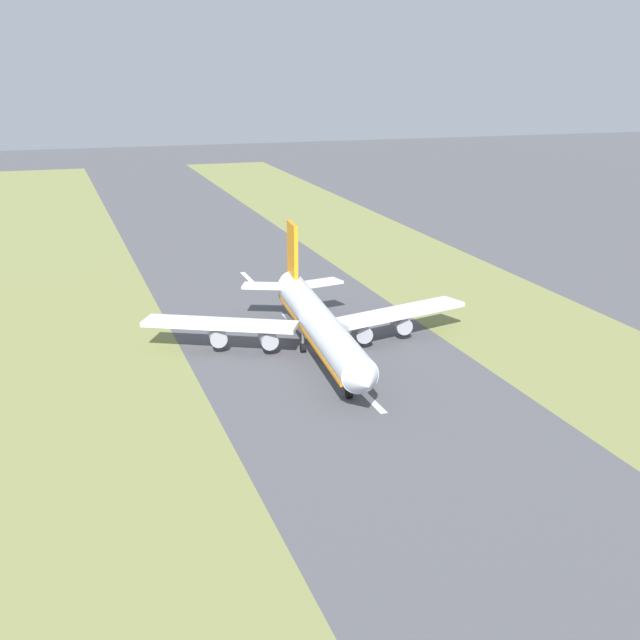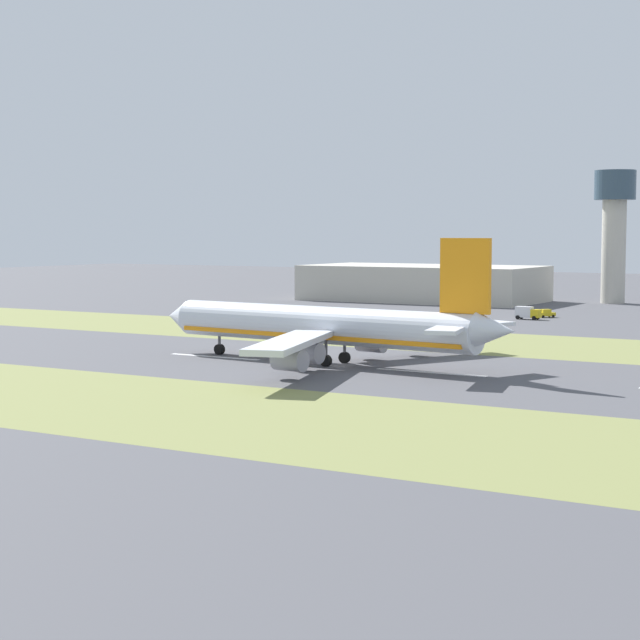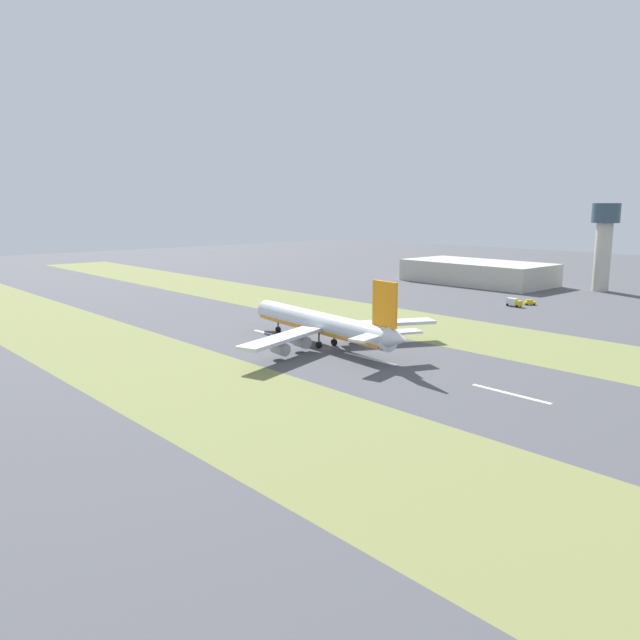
% 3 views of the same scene
% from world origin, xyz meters
% --- Properties ---
extents(ground_plane, '(800.00, 800.00, 0.00)m').
position_xyz_m(ground_plane, '(0.00, 0.00, 0.00)').
color(ground_plane, '#4C4C51').
extents(grass_median_west, '(40.00, 600.00, 0.01)m').
position_xyz_m(grass_median_west, '(-45.00, 0.00, 0.00)').
color(grass_median_west, olive).
rests_on(grass_median_west, ground).
extents(grass_median_east, '(40.00, 600.00, 0.01)m').
position_xyz_m(grass_median_east, '(45.00, 0.00, 0.00)').
color(grass_median_east, olive).
rests_on(grass_median_east, ground).
extents(centreline_dash_near, '(1.20, 18.00, 0.01)m').
position_xyz_m(centreline_dash_near, '(0.00, -55.83, 0.01)').
color(centreline_dash_near, silver).
rests_on(centreline_dash_near, ground).
extents(centreline_dash_mid, '(1.20, 18.00, 0.01)m').
position_xyz_m(centreline_dash_mid, '(0.00, -15.83, 0.01)').
color(centreline_dash_mid, silver).
rests_on(centreline_dash_mid, ground).
extents(centreline_dash_far, '(1.20, 18.00, 0.01)m').
position_xyz_m(centreline_dash_far, '(0.00, 24.17, 0.01)').
color(centreline_dash_far, silver).
rests_on(centreline_dash_far, ground).
extents(airplane_main_jet, '(63.89, 67.22, 20.20)m').
position_xyz_m(airplane_main_jet, '(1.06, 2.27, 6.02)').
color(airplane_main_jet, silver).
rests_on(airplane_main_jet, ground).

